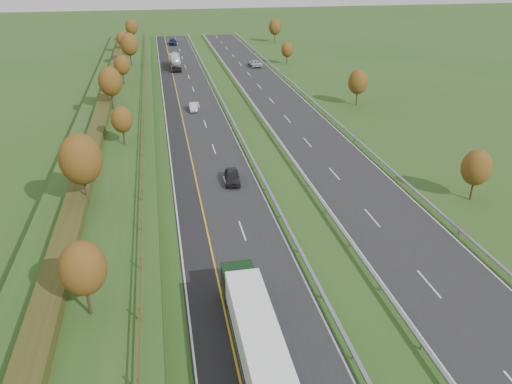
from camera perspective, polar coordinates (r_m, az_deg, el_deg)
ground at (r=80.63m, az=-0.72°, el=7.21°), size 400.00×400.00×0.00m
near_carriageway at (r=84.37m, az=-6.75°, el=7.88°), size 10.50×200.00×0.04m
far_carriageway at (r=87.10m, az=4.24°, el=8.55°), size 10.50×200.00×0.04m
hard_shoulder at (r=84.19m, az=-9.31°, el=7.69°), size 3.00×200.00×0.04m
lane_markings at (r=84.94m, az=-2.40°, el=8.18°), size 26.75×200.00×0.01m
embankment_left at (r=84.17m, az=-15.70°, el=7.76°), size 12.00×200.00×2.00m
hedge_left at (r=83.93m, az=-17.20°, el=8.63°), size 2.20×180.00×1.10m
fence_left at (r=83.04m, az=-12.74°, el=9.10°), size 0.12×189.06×1.20m
median_barrier_near at (r=84.79m, az=-2.89°, el=8.54°), size 0.32×200.00×0.71m
median_barrier_far at (r=85.64m, az=0.52°, el=8.74°), size 0.32×200.00×0.71m
outer_barrier_far at (r=88.60m, az=7.92°, el=9.08°), size 0.32×200.00×0.71m
trees_left at (r=79.49m, az=-16.03°, el=10.75°), size 6.64×164.30×7.66m
trees_far at (r=117.08m, az=6.96°, el=14.95°), size 8.45×118.60×7.12m
box_lorry at (r=34.41m, az=0.00°, el=-16.31°), size 2.58×16.28×4.06m
road_tanker at (r=127.68m, az=-9.21°, el=14.59°), size 2.40×11.22×3.46m
car_dark_near at (r=60.87m, az=-2.74°, el=1.75°), size 2.18×4.62×1.53m
car_silver_mid at (r=91.13m, az=-7.17°, el=9.64°), size 1.56×4.11×1.34m
car_small_far at (r=163.83m, az=-9.49°, el=16.57°), size 2.63×5.82×1.66m
car_oncoming at (r=128.56m, az=-0.13°, el=14.51°), size 2.91×5.80×1.58m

